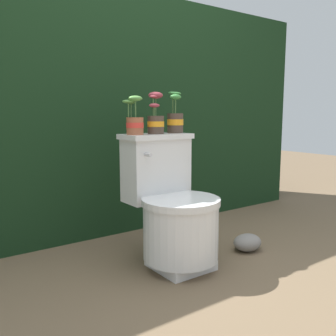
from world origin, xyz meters
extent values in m
plane|color=brown|center=(0.00, 0.00, 0.00)|extent=(12.00, 12.00, 0.00)
cube|color=black|center=(0.00, 1.20, 0.85)|extent=(3.74, 0.84, 1.70)
cube|color=silver|center=(0.05, 0.05, 0.03)|extent=(0.30, 0.30, 0.06)
cylinder|color=silver|center=(0.05, 0.05, 0.21)|extent=(0.42, 0.42, 0.31)
cylinder|color=silver|center=(0.05, 0.05, 0.38)|extent=(0.43, 0.43, 0.04)
cube|color=silver|center=(0.05, 0.29, 0.53)|extent=(0.38, 0.19, 0.37)
cube|color=silver|center=(0.05, 0.29, 0.73)|extent=(0.41, 0.21, 0.03)
cylinder|color=silver|center=(-0.08, 0.17, 0.64)|extent=(0.02, 0.05, 0.02)
cylinder|color=#9E5638|center=(-0.09, 0.28, 0.79)|extent=(0.10, 0.10, 0.10)
cylinder|color=red|center=(-0.09, 0.28, 0.79)|extent=(0.10, 0.10, 0.03)
cylinder|color=#332319|center=(-0.09, 0.28, 0.83)|extent=(0.09, 0.09, 0.01)
cylinder|color=#4C753D|center=(-0.13, 0.29, 0.88)|extent=(0.01, 0.01, 0.08)
ellipsoid|color=#569342|center=(-0.13, 0.29, 0.93)|extent=(0.07, 0.05, 0.02)
cylinder|color=#4C753D|center=(-0.09, 0.27, 0.89)|extent=(0.01, 0.01, 0.09)
ellipsoid|color=#569342|center=(-0.09, 0.27, 0.94)|extent=(0.08, 0.06, 0.03)
cylinder|color=#4C753D|center=(-0.10, 0.31, 0.88)|extent=(0.01, 0.01, 0.08)
ellipsoid|color=#569342|center=(-0.10, 0.31, 0.92)|extent=(0.06, 0.04, 0.02)
cylinder|color=#47382D|center=(0.05, 0.28, 0.79)|extent=(0.10, 0.10, 0.10)
cylinder|color=orange|center=(0.05, 0.28, 0.80)|extent=(0.10, 0.10, 0.03)
cylinder|color=#332319|center=(0.05, 0.28, 0.84)|extent=(0.09, 0.09, 0.01)
cylinder|color=#4C753D|center=(0.07, 0.31, 0.90)|extent=(0.01, 0.01, 0.11)
ellipsoid|color=#93333D|center=(0.07, 0.31, 0.96)|extent=(0.09, 0.07, 0.04)
cylinder|color=#4C753D|center=(0.03, 0.28, 0.90)|extent=(0.01, 0.01, 0.10)
ellipsoid|color=#93333D|center=(0.03, 0.28, 0.95)|extent=(0.05, 0.04, 0.02)
cylinder|color=#4C753D|center=(0.03, 0.27, 0.87)|extent=(0.01, 0.01, 0.05)
ellipsoid|color=#93333D|center=(0.03, 0.27, 0.91)|extent=(0.07, 0.05, 0.02)
cylinder|color=#47382D|center=(0.20, 0.30, 0.80)|extent=(0.10, 0.10, 0.12)
cylinder|color=orange|center=(0.20, 0.30, 0.81)|extent=(0.10, 0.10, 0.04)
cylinder|color=#332319|center=(0.20, 0.30, 0.85)|extent=(0.09, 0.09, 0.01)
cylinder|color=#4C753D|center=(0.22, 0.32, 0.92)|extent=(0.01, 0.01, 0.11)
ellipsoid|color=#387F38|center=(0.22, 0.32, 0.98)|extent=(0.08, 0.05, 0.02)
cylinder|color=#4C753D|center=(0.20, 0.29, 0.90)|extent=(0.01, 0.01, 0.09)
ellipsoid|color=#387F38|center=(0.20, 0.29, 0.96)|extent=(0.08, 0.05, 0.03)
cylinder|color=#4C753D|center=(0.21, 0.33, 0.92)|extent=(0.01, 0.01, 0.12)
ellipsoid|color=#387F38|center=(0.21, 0.33, 0.98)|extent=(0.06, 0.04, 0.02)
ellipsoid|color=gray|center=(0.56, 0.01, 0.05)|extent=(0.19, 0.15, 0.11)
camera|label=1|loc=(-1.18, -1.53, 0.86)|focal=40.00mm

